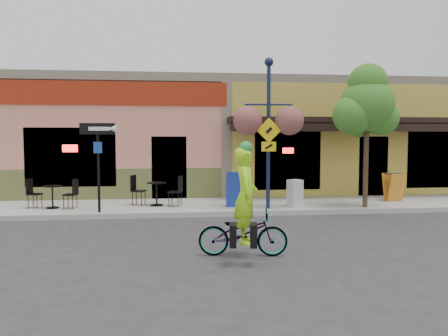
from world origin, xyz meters
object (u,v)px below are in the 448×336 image
Objects in this scene: bicycle at (243,233)px; newspaper_box_grey at (295,193)px; cyclist_rider at (246,208)px; street_tree at (367,135)px; lamp_post at (268,134)px; newspaper_box_blue at (235,189)px; building at (238,138)px; one_way_sign at (99,168)px.

bicycle is 5.32m from newspaper_box_grey.
street_tree is (4.41, 4.46, 1.42)m from cyclist_rider.
lamp_post reaches higher than bicycle.
newspaper_box_grey is (1.81, -0.30, -0.11)m from newspaper_box_blue.
street_tree reaches higher than building.
lamp_post is 4.99m from one_way_sign.
street_tree is at bearing -36.41° from cyclist_rider.
lamp_post is at bearing -9.06° from cyclist_rider.
building reaches higher than cyclist_rider.
street_tree is at bearing 0.01° from one_way_sign.
street_tree is at bearing -66.24° from building.
one_way_sign is 2.40× the size of newspaper_box_blue.
cyclist_rider is 0.73× the size of one_way_sign.
lamp_post is at bearing 172.23° from newspaper_box_grey.
cyclist_rider is 5.63m from one_way_sign.
one_way_sign is 4.08m from newspaper_box_blue.
cyclist_rider is 4.99m from lamp_post.
one_way_sign reaches higher than cyclist_rider.
cyclist_rider is 5.10m from newspaper_box_blue.
building reaches higher than newspaper_box_grey.
newspaper_box_blue is (3.96, 0.67, -0.73)m from one_way_sign.
bicycle is 1.62× the size of newspaper_box_blue.
street_tree is (2.99, -0.10, -0.05)m from lamp_post.
newspaper_box_blue is at bearing 171.09° from street_tree.
bicycle is at bearing -102.43° from lamp_post.
cyclist_rider reaches higher than newspaper_box_grey.
one_way_sign is 0.58× the size of street_tree.
newspaper_box_grey is at bearing -82.53° from building.
street_tree reaches higher than one_way_sign.
building is at bearing 53.36° from one_way_sign.
one_way_sign is (-3.47, 4.40, 0.49)m from cyclist_rider.
lamp_post is 1.02× the size of street_tree.
newspaper_box_blue is 1.27× the size of newspaper_box_grey.
building is 9.93× the size of cyclist_rider.
cyclist_rider is 6.43m from street_tree.
cyclist_rider is at bearing -97.52° from building.
street_tree reaches higher than cyclist_rider.
one_way_sign is at bearing -154.05° from newspaper_box_blue.
one_way_sign reaches higher than bicycle.
newspaper_box_grey is at bearing 19.07° from lamp_post.
bicycle is at bearing -97.77° from building.
building is 8.39m from one_way_sign.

